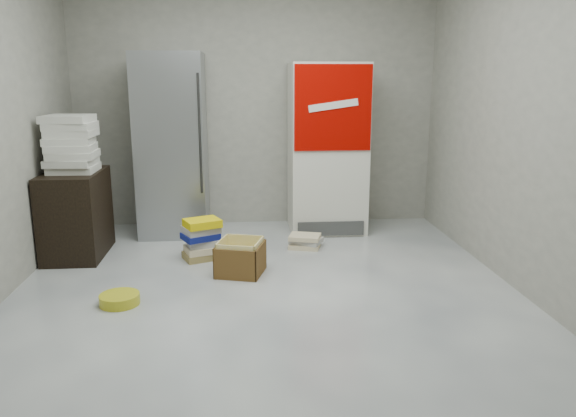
# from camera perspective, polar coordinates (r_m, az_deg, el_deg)

# --- Properties ---
(ground) EXTENTS (5.00, 5.00, 0.00)m
(ground) POSITION_cam_1_polar(r_m,az_deg,el_deg) (4.20, -2.07, -10.04)
(ground) COLOR silver
(ground) RESTS_ON ground
(room_shell) EXTENTS (4.04, 5.04, 2.82)m
(room_shell) POSITION_cam_1_polar(r_m,az_deg,el_deg) (3.86, -2.30, 15.26)
(room_shell) COLOR #A39F92
(room_shell) RESTS_ON ground
(steel_fridge) EXTENTS (0.70, 0.72, 1.90)m
(steel_fridge) POSITION_cam_1_polar(r_m,az_deg,el_deg) (6.07, -11.70, 6.31)
(steel_fridge) COLOR #AEB0B6
(steel_fridge) RESTS_ON ground
(coke_cooler) EXTENTS (0.80, 0.73, 1.80)m
(coke_cooler) POSITION_cam_1_polar(r_m,az_deg,el_deg) (6.10, 3.99, 6.15)
(coke_cooler) COLOR silver
(coke_cooler) RESTS_ON ground
(wood_shelf) EXTENTS (0.50, 0.80, 0.80)m
(wood_shelf) POSITION_cam_1_polar(r_m,az_deg,el_deg) (5.63, -20.71, -0.54)
(wood_shelf) COLOR black
(wood_shelf) RESTS_ON ground
(supply_box_stack) EXTENTS (0.44, 0.44, 0.52)m
(supply_box_stack) POSITION_cam_1_polar(r_m,az_deg,el_deg) (5.51, -21.16, 6.14)
(supply_box_stack) COLOR white
(supply_box_stack) RESTS_ON wood_shelf
(phonebook_stack_main) EXTENTS (0.41, 0.38, 0.38)m
(phonebook_stack_main) POSITION_cam_1_polar(r_m,az_deg,el_deg) (5.26, -8.72, -3.09)
(phonebook_stack_main) COLOR olive
(phonebook_stack_main) RESTS_ON ground
(phonebook_stack_side) EXTENTS (0.37, 0.34, 0.13)m
(phonebook_stack_side) POSITION_cam_1_polar(r_m,az_deg,el_deg) (5.57, 1.75, -3.33)
(phonebook_stack_side) COLOR beige
(phonebook_stack_side) RESTS_ON ground
(cardboard_box) EXTENTS (0.46, 0.46, 0.30)m
(cardboard_box) POSITION_cam_1_polar(r_m,az_deg,el_deg) (4.86, -4.85, -5.22)
(cardboard_box) COLOR yellow
(cardboard_box) RESTS_ON ground
(bucket_lid) EXTENTS (0.39, 0.39, 0.08)m
(bucket_lid) POSITION_cam_1_polar(r_m,az_deg,el_deg) (4.43, -16.73, -8.82)
(bucket_lid) COLOR gold
(bucket_lid) RESTS_ON ground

